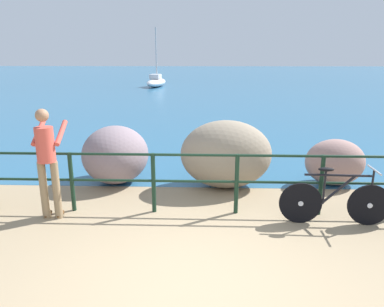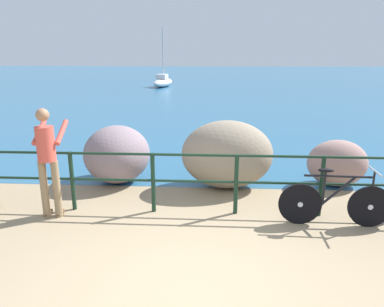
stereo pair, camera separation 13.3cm
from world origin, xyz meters
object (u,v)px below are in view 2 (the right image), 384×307
Objects in this scene: bicycle at (335,202)px; breakwater_boulder_main at (227,154)px; person_at_railing at (48,158)px; breakwater_boulder_right at (337,163)px; sailboat at (163,82)px; breakwater_boulder_left at (117,154)px.

breakwater_boulder_main is at bearing 137.21° from bicycle.
person_at_railing is 5.41m from breakwater_boulder_right.
person_at_railing is at bearing -170.76° from sailboat.
sailboat is (-2.37, 24.06, -0.17)m from breakwater_boulder_left.
breakwater_boulder_main is 2.23m from breakwater_boulder_right.
breakwater_boulder_right is at bearing 73.59° from bicycle.
breakwater_boulder_right is at bearing 5.40° from breakwater_boulder_main.
sailboat is at bearing 100.80° from breakwater_boulder_main.
bicycle is 26.59m from sailboat.
breakwater_boulder_main is at bearing -174.60° from breakwater_boulder_right.
breakwater_boulder_right is (4.46, 0.02, -0.12)m from breakwater_boulder_left.
breakwater_boulder_right is (0.61, 1.81, 0.08)m from bicycle.
person_at_railing is 0.36× the size of sailboat.
breakwater_boulder_main is (-1.60, 1.60, 0.28)m from bicycle.
person_at_railing is 3.28m from breakwater_boulder_main.
bicycle is 1.44× the size of breakwater_boulder_right.
breakwater_boulder_main is (2.88, 1.53, -0.32)m from person_at_railing.
bicycle is at bearing -94.28° from person_at_railing.
person_at_railing reaches higher than breakwater_boulder_right.
breakwater_boulder_main is at bearing -4.84° from breakwater_boulder_left.
person_at_railing is at bearing -110.07° from breakwater_boulder_left.
breakwater_boulder_right is (5.09, 1.74, -0.52)m from person_at_railing.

